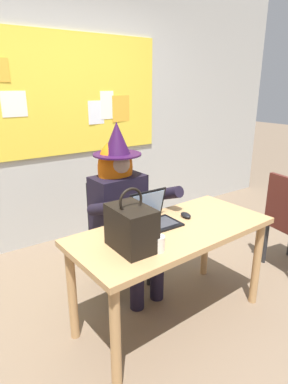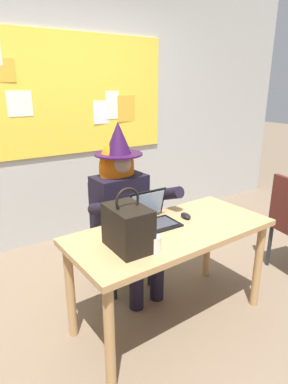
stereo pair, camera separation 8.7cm
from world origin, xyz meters
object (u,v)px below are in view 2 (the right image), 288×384
chair_at_desk (117,227)px  computer_mouse (186,216)px  laptop (153,217)px  coffee_mug (154,244)px  desk_main (171,242)px  person_costumed (124,200)px  handbag (128,227)px

chair_at_desk → computer_mouse: size_ratio=8.60×
laptop → computer_mouse: (0.26, -0.05, -0.03)m
computer_mouse → coffee_mug: bearing=-137.8°
desk_main → chair_at_desk: chair_at_desk is taller
desk_main → person_costumed: person_costumed is taller
chair_at_desk → computer_mouse: chair_at_desk is taller
desk_main → computer_mouse: (0.20, 0.09, 0.12)m
handbag → coffee_mug: 0.18m
computer_mouse → handbag: 0.62m
coffee_mug → handbag: bearing=131.7°
person_costumed → laptop: bearing=-3.5°
person_costumed → computer_mouse: (0.25, -0.47, -0.03)m
chair_at_desk → coffee_mug: bearing=-14.9°
desk_main → laptop: bearing=112.2°
chair_at_desk → computer_mouse: bearing=22.8°
laptop → handbag: bearing=-145.6°
chair_at_desk → handbag: 0.90m
computer_mouse → coffee_mug: coffee_mug is taller
person_costumed → handbag: (-0.33, -0.63, 0.09)m
person_costumed → computer_mouse: size_ratio=13.34×
handbag → chair_at_desk: bearing=66.8°
laptop → handbag: size_ratio=0.81×
desk_main → coffee_mug: (-0.28, -0.19, 0.15)m
laptop → coffee_mug: laptop is taller
person_costumed → laptop: 0.41m
computer_mouse → handbag: bearing=-152.9°
desk_main → coffee_mug: size_ratio=15.17×
person_costumed → laptop: size_ratio=4.52×
desk_main → computer_mouse: 0.25m
chair_at_desk → person_costumed: 0.30m
chair_at_desk → person_costumed: bearing=1.2°
laptop → handbag: 0.40m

